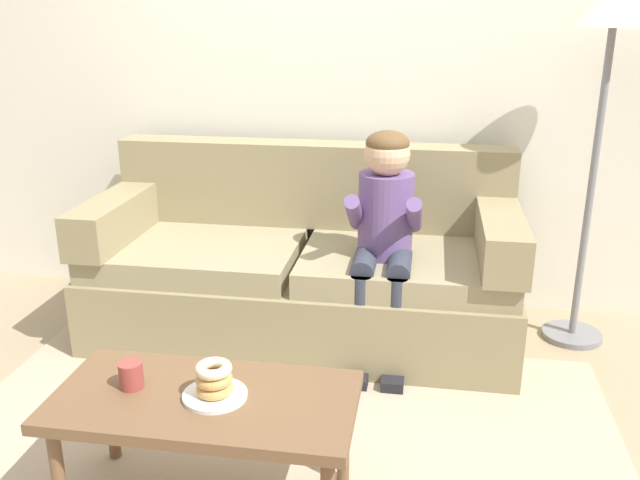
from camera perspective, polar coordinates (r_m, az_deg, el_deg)
ground at (r=2.90m, az=-2.91°, el=-15.07°), size 10.00×10.00×0.00m
wall_back at (r=3.79m, az=1.31°, el=15.55°), size 8.00×0.10×2.80m
area_rug at (r=2.70m, az=-4.07°, el=-17.88°), size 2.68×1.91×0.01m
couch at (r=3.50m, az=-1.36°, el=-2.54°), size 2.11×0.90×0.95m
coffee_table at (r=2.31m, az=-9.67°, el=-13.82°), size 0.99×0.49×0.43m
person_child at (r=3.14m, az=5.42°, el=1.22°), size 0.34×0.58×1.10m
plate at (r=2.27m, az=-8.83°, el=-12.78°), size 0.21×0.21×0.01m
donut at (r=2.26m, az=-8.86°, el=-12.24°), size 0.14×0.14×0.04m
donut_second at (r=2.24m, az=-8.91°, el=-11.45°), size 0.16×0.16×0.04m
donut_third at (r=2.22m, az=-8.95°, el=-10.65°), size 0.14×0.14×0.04m
mug at (r=2.36m, az=-15.61°, el=-10.88°), size 0.08×0.08×0.09m
toy_controller at (r=3.10m, az=-16.21°, el=-12.98°), size 0.23×0.09×0.05m
floor_lamp at (r=3.43m, az=23.43°, el=16.23°), size 0.42×0.42×1.80m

